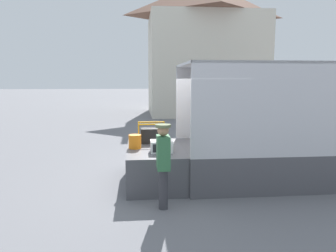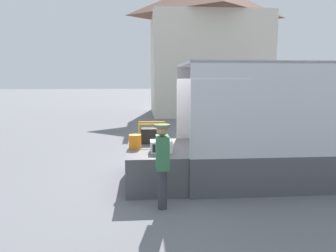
{
  "view_description": "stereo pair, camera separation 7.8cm",
  "coord_description": "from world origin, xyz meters",
  "views": [
    {
      "loc": [
        -1.08,
        -7.7,
        2.48
      ],
      "look_at": [
        -0.36,
        -0.2,
        1.41
      ],
      "focal_mm": 35.0,
      "sensor_mm": 36.0,
      "label": 1
    },
    {
      "loc": [
        -1.0,
        -7.71,
        2.48
      ],
      "look_at": [
        -0.36,
        -0.2,
        1.41
      ],
      "focal_mm": 35.0,
      "sensor_mm": 36.0,
      "label": 2
    }
  ],
  "objects": [
    {
      "name": "microwave",
      "position": [
        -0.54,
        -0.51,
        0.99
      ],
      "size": [
        0.49,
        0.4,
        0.27
      ],
      "color": "white",
      "rests_on": "tailgate_deck"
    },
    {
      "name": "ground_plane",
      "position": [
        0.0,
        0.0,
        0.0
      ],
      "size": [
        160.0,
        160.0,
        0.0
      ],
      "primitive_type": "plane",
      "color": "slate"
    },
    {
      "name": "portable_generator",
      "position": [
        -0.68,
        0.62,
        1.06
      ],
      "size": [
        0.71,
        0.49,
        0.53
      ],
      "color": "black",
      "rests_on": "tailgate_deck"
    },
    {
      "name": "tailgate_deck",
      "position": [
        -0.66,
        0.0,
        0.43
      ],
      "size": [
        1.33,
        2.37,
        0.86
      ],
      "primitive_type": "cube",
      "color": "#4C4C51",
      "rests_on": "ground"
    },
    {
      "name": "orange_bucket",
      "position": [
        -1.14,
        -0.03,
        1.02
      ],
      "size": [
        0.3,
        0.3,
        0.33
      ],
      "color": "orange",
      "rests_on": "tailgate_deck"
    },
    {
      "name": "house_backdrop",
      "position": [
        3.79,
        15.96,
        4.73
      ],
      "size": [
        8.18,
        6.63,
        9.28
      ],
      "color": "beige",
      "rests_on": "ground"
    },
    {
      "name": "worker_person",
      "position": [
        -0.6,
        -1.67,
        1.01
      ],
      "size": [
        0.3,
        0.44,
        1.65
      ],
      "color": "#38383D",
      "rests_on": "ground"
    }
  ]
}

